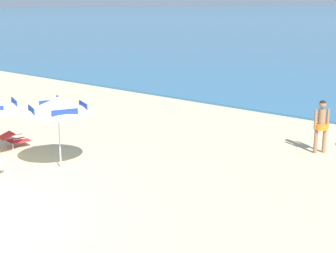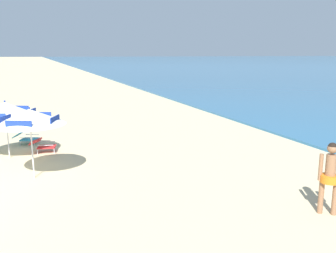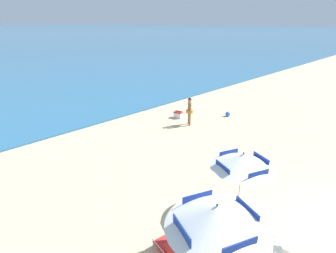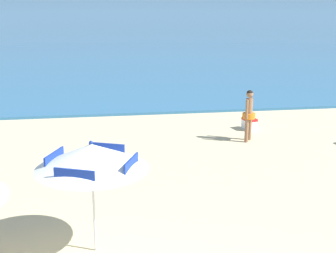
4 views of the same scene
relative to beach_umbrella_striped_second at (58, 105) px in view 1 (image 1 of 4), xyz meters
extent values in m
cube|color=navy|center=(-2.12, 0.01, -0.24)|extent=(0.78, 0.35, 0.29)
cylinder|color=silver|center=(0.00, 0.00, -0.77)|extent=(0.04, 0.04, 1.99)
cone|color=white|center=(0.00, 0.00, 0.00)|extent=(2.72, 2.72, 0.45)
cube|color=navy|center=(0.27, 0.65, -0.10)|extent=(0.65, 0.29, 0.24)
cube|color=navy|center=(-0.65, 0.27, -0.10)|extent=(0.29, 0.65, 0.24)
cube|color=navy|center=(-0.27, -0.65, -0.10)|extent=(0.65, 0.29, 0.24)
cube|color=navy|center=(0.65, -0.27, -0.10)|extent=(0.29, 0.65, 0.24)
sphere|color=navy|center=(0.00, 0.00, 0.25)|extent=(0.06, 0.06, 0.06)
cube|color=red|center=(-2.75, 0.45, -1.57)|extent=(0.62, 0.68, 0.04)
cube|color=red|center=(-2.82, 0.08, -1.35)|extent=(0.56, 0.49, 0.18)
cylinder|color=silver|center=(-2.94, 0.77, -1.68)|extent=(0.03, 0.03, 0.18)
cylinder|color=silver|center=(-2.46, 0.68, -1.68)|extent=(0.03, 0.03, 0.18)
cylinder|color=silver|center=(-3.04, 0.21, -1.68)|extent=(0.03, 0.03, 0.18)
cylinder|color=silver|center=(-2.56, 0.12, -1.68)|extent=(0.03, 0.03, 0.18)
cylinder|color=silver|center=(-3.03, 0.50, -1.45)|extent=(0.12, 0.54, 0.02)
cylinder|color=silver|center=(-2.48, 0.40, -1.45)|extent=(0.12, 0.54, 0.02)
cylinder|color=silver|center=(-0.77, -1.26, -1.68)|extent=(0.03, 0.03, 0.18)
cylinder|color=#8C6042|center=(4.84, 6.16, -1.37)|extent=(0.12, 0.12, 0.79)
cylinder|color=#8C6042|center=(4.66, 5.94, -1.37)|extent=(0.12, 0.12, 0.79)
cylinder|color=orange|center=(4.75, 6.05, -0.95)|extent=(0.40, 0.40, 0.17)
cylinder|color=#8C6042|center=(4.75, 6.05, -0.69)|extent=(0.22, 0.22, 0.56)
cylinder|color=#8C6042|center=(4.87, 6.21, -0.71)|extent=(0.09, 0.09, 0.60)
cylinder|color=#8C6042|center=(4.63, 5.89, -0.71)|extent=(0.09, 0.09, 0.60)
sphere|color=#8C6042|center=(4.75, 6.05, -0.27)|extent=(0.22, 0.22, 0.22)
sphere|color=black|center=(4.75, 6.05, -0.24)|extent=(0.20, 0.20, 0.20)
camera|label=1|loc=(10.77, -7.94, 2.66)|focal=53.32mm
camera|label=2|loc=(10.49, 0.17, 1.71)|focal=38.52mm
camera|label=3|loc=(-6.57, -3.34, 3.84)|focal=28.66mm
camera|label=4|loc=(0.14, -7.76, 2.62)|focal=51.04mm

